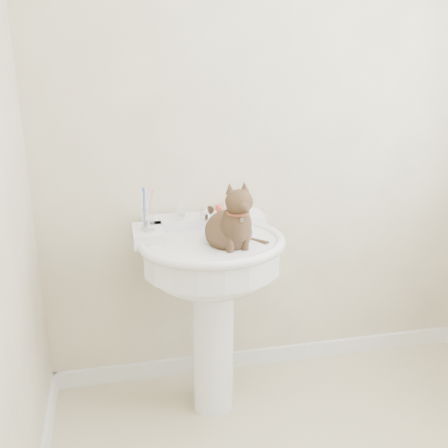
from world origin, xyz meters
TOP-DOWN VIEW (x-y plane):
  - wall_back at (0.00, 1.10)m, footprint 2.20×0.00m
  - baseboard_back at (0.00, 1.09)m, footprint 2.20×0.02m
  - pedestal_sink at (-0.35, 0.81)m, footprint 0.64×0.63m
  - faucet at (-0.35, 0.97)m, footprint 0.28×0.12m
  - soap_bar at (-0.23, 1.06)m, footprint 0.10×0.07m
  - toothbrush_cup at (-0.61, 0.86)m, footprint 0.07×0.07m
  - cat at (-0.28, 0.73)m, footprint 0.21×0.27m

SIDE VIEW (x-z plane):
  - baseboard_back at x=0.00m, z-range 0.00..0.09m
  - pedestal_sink at x=-0.35m, z-range 0.25..1.14m
  - soap_bar at x=-0.23m, z-range 0.88..0.91m
  - cat at x=-0.28m, z-range 0.72..1.12m
  - faucet at x=-0.35m, z-range 0.86..1.00m
  - toothbrush_cup at x=-0.61m, z-range 0.84..1.03m
  - wall_back at x=0.00m, z-range 0.00..2.50m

